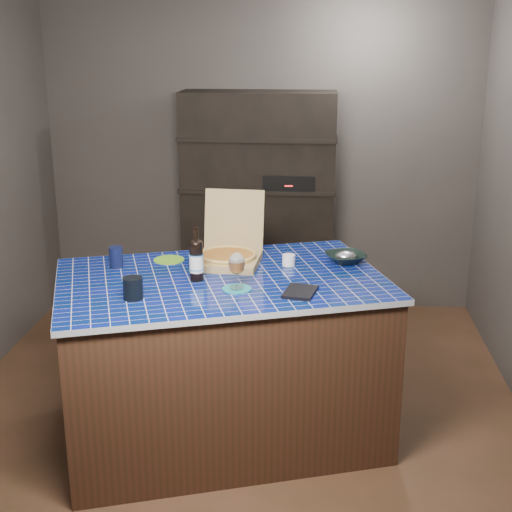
# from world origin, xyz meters

# --- Properties ---
(room) EXTENTS (3.50, 3.50, 3.50)m
(room) POSITION_xyz_m (0.00, 0.00, 1.25)
(room) COLOR brown
(room) RESTS_ON ground
(shelving_unit) EXTENTS (1.20, 0.41, 1.80)m
(shelving_unit) POSITION_xyz_m (0.00, 1.53, 0.90)
(shelving_unit) COLOR black
(shelving_unit) RESTS_ON floor
(kitchen_island) EXTENTS (2.00, 1.59, 0.96)m
(kitchen_island) POSITION_xyz_m (-0.04, -0.41, 0.48)
(kitchen_island) COLOR #412419
(kitchen_island) RESTS_ON floor
(pizza_box) EXTENTS (0.38, 0.45, 0.39)m
(pizza_box) POSITION_xyz_m (-0.03, -0.15, 1.01)
(pizza_box) COLOR tan
(pizza_box) RESTS_ON kitchen_island
(mead_bottle) EXTENTS (0.08, 0.08, 0.30)m
(mead_bottle) POSITION_xyz_m (-0.17, -0.46, 1.07)
(mead_bottle) COLOR black
(mead_bottle) RESTS_ON kitchen_island
(teal_trivet) EXTENTS (0.15, 0.15, 0.01)m
(teal_trivet) POSITION_xyz_m (0.06, -0.59, 0.96)
(teal_trivet) COLOR #197984
(teal_trivet) RESTS_ON kitchen_island
(wine_glass) EXTENTS (0.09, 0.09, 0.19)m
(wine_glass) POSITION_xyz_m (0.06, -0.59, 1.09)
(wine_glass) COLOR white
(wine_glass) RESTS_ON teal_trivet
(tumbler) EXTENTS (0.10, 0.10, 0.11)m
(tumbler) POSITION_xyz_m (-0.43, -0.76, 1.01)
(tumbler) COLOR black
(tumbler) RESTS_ON kitchen_island
(dvd_case) EXTENTS (0.19, 0.23, 0.02)m
(dvd_case) POSITION_xyz_m (0.39, -0.62, 0.96)
(dvd_case) COLOR black
(dvd_case) RESTS_ON kitchen_island
(bowl) EXTENTS (0.29, 0.29, 0.05)m
(bowl) POSITION_xyz_m (0.64, -0.08, 0.98)
(bowl) COLOR black
(bowl) RESTS_ON kitchen_island
(foil_contents) EXTENTS (0.12, 0.10, 0.06)m
(foil_contents) POSITION_xyz_m (0.64, -0.08, 1.00)
(foil_contents) COLOR silver
(foil_contents) RESTS_ON bowl
(white_jar) EXTENTS (0.07, 0.07, 0.06)m
(white_jar) POSITION_xyz_m (0.31, -0.16, 0.99)
(white_jar) COLOR white
(white_jar) RESTS_ON kitchen_island
(navy_cup) EXTENTS (0.08, 0.08, 0.12)m
(navy_cup) POSITION_xyz_m (-0.66, -0.28, 1.02)
(navy_cup) COLOR black
(navy_cup) RESTS_ON kitchen_island
(green_trivet) EXTENTS (0.18, 0.18, 0.01)m
(green_trivet) POSITION_xyz_m (-0.39, -0.12, 0.96)
(green_trivet) COLOR #65A924
(green_trivet) RESTS_ON kitchen_island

